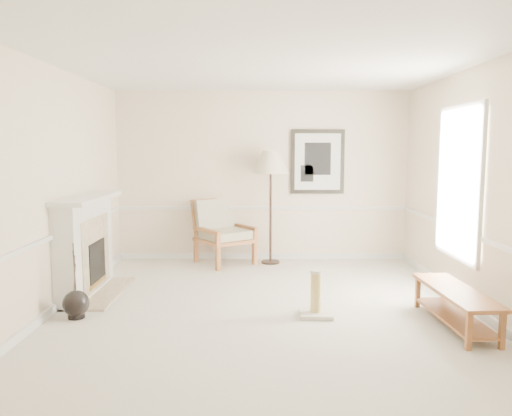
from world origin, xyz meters
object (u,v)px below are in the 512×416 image
at_px(floor_vase, 76,304).
at_px(floor_lamp, 271,165).
at_px(armchair, 221,229).
at_px(bench, 455,302).
at_px(scratching_post, 316,301).

distance_m(floor_vase, floor_lamp, 3.88).
distance_m(armchair, bench, 4.15).
relative_size(floor_vase, armchair, 0.75).
height_order(floor_lamp, scratching_post, floor_lamp).
bearing_deg(armchair, floor_lamp, -40.57).
height_order(floor_vase, scratching_post, floor_vase).
bearing_deg(scratching_post, floor_vase, -178.06).
height_order(armchair, scratching_post, armchair).
xyz_separation_m(floor_vase, bench, (4.22, -0.24, 0.11)).
relative_size(bench, scratching_post, 2.70).
bearing_deg(floor_lamp, bench, -57.28).
distance_m(armchair, scratching_post, 3.05).
bearing_deg(floor_vase, bench, -3.31).
bearing_deg(armchair, scratching_post, -100.61).
bearing_deg(scratching_post, armchair, 115.24).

